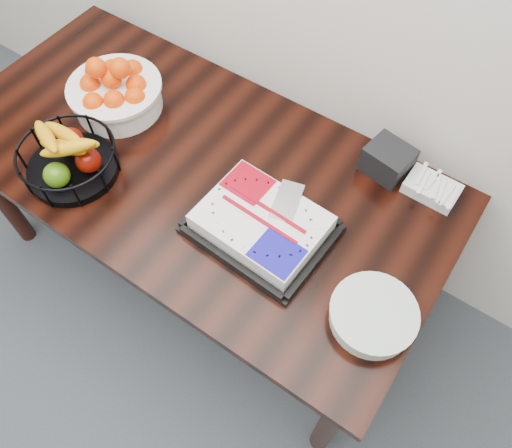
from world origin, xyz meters
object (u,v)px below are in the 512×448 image
Objects in this scene: tangerine_bowl at (114,88)px; plate_stack at (373,316)px; table at (194,178)px; fruit_basket at (68,158)px; napkin_box at (388,160)px; cake_tray at (262,224)px.

tangerine_bowl is 1.18m from plate_stack.
fruit_basket is at bearing -140.27° from table.
napkin_box is (0.94, 0.29, -0.04)m from tangerine_bowl.
table is at bearing -147.94° from napkin_box.
tangerine_bowl is (-0.38, 0.06, 0.18)m from table.
napkin_box is at bearing 64.57° from cake_tray.
cake_tray is 1.77× the size of plate_stack.
table is at bearing 166.10° from cake_tray.
table is at bearing 39.73° from fruit_basket.
fruit_basket is (0.08, -0.31, -0.02)m from tangerine_bowl.
plate_stack is at bearing -11.38° from table.
tangerine_bowl is 0.32m from fruit_basket.
napkin_box is (-0.21, 0.51, 0.02)m from plate_stack.
plate_stack is (0.77, -0.16, 0.12)m from table.
cake_tray is 3.03× the size of napkin_box.
plate_stack reaches higher than table.
plate_stack is 0.55m from napkin_box.
fruit_basket reaches higher than cake_tray.
table is 0.79m from plate_stack.
cake_tray is 1.36× the size of fruit_basket.
napkin_box is (0.21, 0.44, 0.01)m from cake_tray.
napkin_box is at bearing 32.06° from table.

